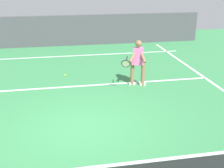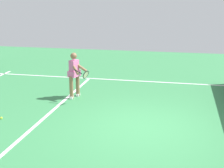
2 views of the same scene
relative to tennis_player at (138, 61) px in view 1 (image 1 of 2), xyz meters
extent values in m
plane|color=#38844C|center=(2.11, 2.62, -0.85)|extent=(24.24, 24.24, 0.00)
cube|color=#47474C|center=(2.11, -6.40, -0.06)|extent=(14.52, 0.24, 1.58)
cube|color=white|center=(2.11, -4.20, -0.84)|extent=(10.52, 0.10, 0.01)
cube|color=white|center=(2.11, -0.26, -0.84)|extent=(9.52, 0.10, 0.01)
cube|color=white|center=(2.11, 5.42, 0.11)|extent=(10.04, 0.02, 0.04)
cylinder|color=#8C6647|center=(-0.19, 0.03, -0.46)|extent=(0.13, 0.13, 0.78)
cylinder|color=#8C6647|center=(0.15, -0.08, -0.46)|extent=(0.13, 0.13, 0.78)
cube|color=white|center=(-0.19, 0.03, -0.81)|extent=(0.20, 0.10, 0.08)
cube|color=white|center=(0.15, -0.08, -0.81)|extent=(0.20, 0.10, 0.08)
cube|color=pink|center=(-0.02, -0.03, 0.19)|extent=(0.37, 0.29, 0.52)
cube|color=pink|center=(-0.02, -0.03, -0.01)|extent=(0.47, 0.39, 0.20)
sphere|color=#8C6647|center=(-0.02, -0.03, 0.59)|extent=(0.22, 0.22, 0.22)
cylinder|color=#8C6647|center=(-0.11, 0.16, 0.21)|extent=(0.14, 0.48, 0.37)
cylinder|color=#8C6647|center=(0.17, 0.07, 0.21)|extent=(0.39, 0.41, 0.37)
cylinder|color=black|center=(0.44, 0.27, 0.17)|extent=(0.13, 0.29, 0.14)
torus|color=black|center=(0.53, 0.55, 0.11)|extent=(0.31, 0.20, 0.28)
cylinder|color=beige|center=(0.53, 0.55, 0.11)|extent=(0.26, 0.16, 0.23)
sphere|color=#D1E533|center=(2.40, -1.41, -0.81)|extent=(0.07, 0.07, 0.07)
camera|label=1|loc=(2.49, 8.77, 2.67)|focal=45.60mm
camera|label=2|loc=(10.32, 3.51, 2.58)|focal=52.90mm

